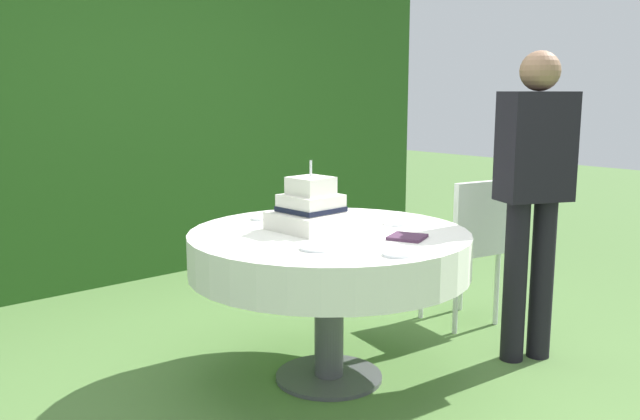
# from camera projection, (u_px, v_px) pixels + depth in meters

# --- Properties ---
(ground_plane) EXTENTS (20.00, 20.00, 0.00)m
(ground_plane) POSITION_uv_depth(u_px,v_px,m) (329.00, 378.00, 3.37)
(ground_plane) COLOR #547A3D
(foliage_hedge) EXTENTS (6.23, 0.44, 2.77)m
(foliage_hedge) POSITION_uv_depth(u_px,v_px,m) (101.00, 93.00, 4.95)
(foliage_hedge) COLOR #234C19
(foliage_hedge) RESTS_ON ground_plane
(cake_table) EXTENTS (1.34, 1.34, 0.74)m
(cake_table) POSITION_uv_depth(u_px,v_px,m) (329.00, 253.00, 3.26)
(cake_table) COLOR #4C4C51
(cake_table) RESTS_ON ground_plane
(wedding_cake) EXTENTS (0.34, 0.34, 0.34)m
(wedding_cake) POSITION_uv_depth(u_px,v_px,m) (311.00, 210.00, 3.28)
(wedding_cake) COLOR white
(wedding_cake) RESTS_ON cake_table
(serving_plate_near) EXTENTS (0.10, 0.10, 0.01)m
(serving_plate_near) POSITION_uv_depth(u_px,v_px,m) (261.00, 218.00, 3.54)
(serving_plate_near) COLOR white
(serving_plate_near) RESTS_ON cake_table
(serving_plate_far) EXTENTS (0.13, 0.13, 0.01)m
(serving_plate_far) POSITION_uv_depth(u_px,v_px,m) (397.00, 223.00, 3.42)
(serving_plate_far) COLOR white
(serving_plate_far) RESTS_ON cake_table
(serving_plate_left) EXTENTS (0.12, 0.12, 0.01)m
(serving_plate_left) POSITION_uv_depth(u_px,v_px,m) (397.00, 254.00, 2.77)
(serving_plate_left) COLOR white
(serving_plate_left) RESTS_ON cake_table
(serving_plate_right) EXTENTS (0.14, 0.14, 0.01)m
(serving_plate_right) POSITION_uv_depth(u_px,v_px,m) (317.00, 248.00, 2.88)
(serving_plate_right) COLOR white
(serving_plate_right) RESTS_ON cake_table
(napkin_stack) EXTENTS (0.20, 0.20, 0.01)m
(napkin_stack) POSITION_uv_depth(u_px,v_px,m) (407.00, 237.00, 3.09)
(napkin_stack) COLOR #4C2D47
(napkin_stack) RESTS_ON cake_table
(garden_chair) EXTENTS (0.47, 0.47, 0.89)m
(garden_chair) POSITION_uv_depth(u_px,v_px,m) (469.00, 238.00, 4.05)
(garden_chair) COLOR white
(garden_chair) RESTS_ON ground_plane
(standing_person) EXTENTS (0.41, 0.33, 1.60)m
(standing_person) POSITION_uv_depth(u_px,v_px,m) (534.00, 185.00, 3.47)
(standing_person) COLOR black
(standing_person) RESTS_ON ground_plane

